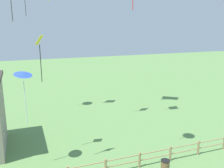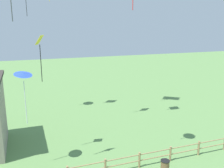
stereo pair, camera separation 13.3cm
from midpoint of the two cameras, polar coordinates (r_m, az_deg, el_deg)
wooden_fence at (r=16.52m, az=2.72°, el=-17.42°), size 16.45×0.14×1.06m
trash_bin at (r=16.66m, az=12.24°, el=-18.05°), size 0.57×0.57×0.91m
kite_yellow_diamond at (r=16.87m, az=-15.89°, el=7.38°), size 0.62×0.66×3.04m
kite_blue_delta at (r=15.81m, az=-19.41°, el=1.74°), size 1.47×1.47×3.35m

